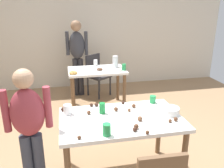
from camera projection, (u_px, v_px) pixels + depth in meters
name	position (u px, v px, depth m)	size (l,w,h in m)	color
ground_plane	(124.00, 168.00, 2.92)	(6.40, 6.40, 0.00)	#9E7A56
wall_back	(90.00, 30.00, 5.46)	(6.40, 0.10, 2.60)	beige
dining_table_near	(121.00, 125.00, 2.58)	(1.31, 0.79, 0.75)	white
dining_table_far	(97.00, 76.00, 4.40)	(1.04, 0.65, 0.75)	white
chair_far_table	(96.00, 72.00, 5.08)	(0.56, 0.56, 0.87)	#2D2D33
person_girl_near	(29.00, 125.00, 2.29)	(0.45, 0.21, 1.36)	#383D4C
person_adult_far	(77.00, 52.00, 4.91)	(0.46, 0.25, 1.58)	#28282D
mixing_bowl	(170.00, 111.00, 2.63)	(0.19, 0.19, 0.08)	white
soda_can	(102.00, 108.00, 2.64)	(0.07, 0.07, 0.12)	#198438
fork_near	(142.00, 114.00, 2.62)	(0.17, 0.02, 0.01)	silver
cup_near_0	(68.00, 109.00, 2.62)	(0.09, 0.09, 0.11)	white
cup_near_1	(107.00, 130.00, 2.20)	(0.08, 0.08, 0.12)	green
cup_near_2	(153.00, 99.00, 2.91)	(0.07, 0.07, 0.09)	green
cake_ball_0	(116.00, 109.00, 2.70)	(0.05, 0.05, 0.05)	brown
cake_ball_1	(140.00, 119.00, 2.48)	(0.05, 0.05, 0.05)	brown
cake_ball_2	(63.00, 109.00, 2.70)	(0.05, 0.05, 0.05)	#3D2319
cake_ball_3	(136.00, 126.00, 2.32)	(0.05, 0.05, 0.05)	brown
cake_ball_4	(176.00, 119.00, 2.47)	(0.04, 0.04, 0.04)	brown
cake_ball_5	(129.00, 110.00, 2.69)	(0.04, 0.04, 0.04)	brown
cake_ball_6	(135.00, 129.00, 2.28)	(0.04, 0.04, 0.04)	#3D2319
cake_ball_7	(123.00, 102.00, 2.89)	(0.04, 0.04, 0.04)	#3D2319
cake_ball_8	(134.00, 106.00, 2.79)	(0.05, 0.05, 0.05)	brown
cake_ball_9	(79.00, 137.00, 2.15)	(0.04, 0.04, 0.04)	brown
cake_ball_10	(172.00, 107.00, 2.76)	(0.04, 0.04, 0.04)	#3D2319
cake_ball_11	(170.00, 121.00, 2.45)	(0.04, 0.04, 0.04)	brown
cake_ball_12	(91.00, 105.00, 2.82)	(0.04, 0.04, 0.04)	#3D2319
cake_ball_13	(96.00, 104.00, 2.83)	(0.04, 0.04, 0.04)	#3D2319
cake_ball_14	(147.00, 132.00, 2.23)	(0.04, 0.04, 0.04)	brown
cake_ball_15	(89.00, 112.00, 2.62)	(0.04, 0.04, 0.04)	brown
pitcher_far	(115.00, 61.00, 4.49)	(0.10, 0.10, 0.21)	white
cup_far_0	(124.00, 67.00, 4.31)	(0.07, 0.07, 0.11)	green
cup_far_1	(96.00, 63.00, 4.60)	(0.08, 0.08, 0.12)	white
donut_far_0	(73.00, 73.00, 4.08)	(0.14, 0.14, 0.04)	gold
donut_far_1	(119.00, 70.00, 4.26)	(0.11, 0.11, 0.03)	white
donut_far_2	(115.00, 64.00, 4.65)	(0.12, 0.12, 0.03)	pink
donut_far_3	(100.00, 69.00, 4.31)	(0.11, 0.11, 0.03)	brown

